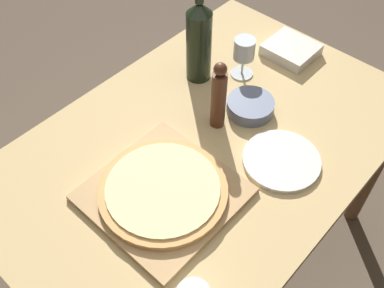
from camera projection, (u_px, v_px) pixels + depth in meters
ground_plane at (202, 253)px, 1.94m from camera, size 12.00×12.00×0.00m
dining_table at (205, 161)px, 1.45m from camera, size 0.88×1.33×0.75m
cutting_board at (163, 194)px, 1.24m from camera, size 0.38×0.38×0.02m
pizza at (163, 190)px, 1.22m from camera, size 0.36×0.36×0.02m
wine_bottle at (199, 41)px, 1.45m from camera, size 0.08×0.08×0.36m
pepper_mill at (219, 97)px, 1.33m from camera, size 0.05×0.05×0.24m
wine_glass at (244, 51)px, 1.50m from camera, size 0.08×0.08×0.15m
small_bowl at (250, 106)px, 1.44m from camera, size 0.15×0.15×0.04m
dinner_plate at (281, 160)px, 1.32m from camera, size 0.23×0.23×0.01m
food_container at (291, 50)px, 1.63m from camera, size 0.17×0.16×0.04m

